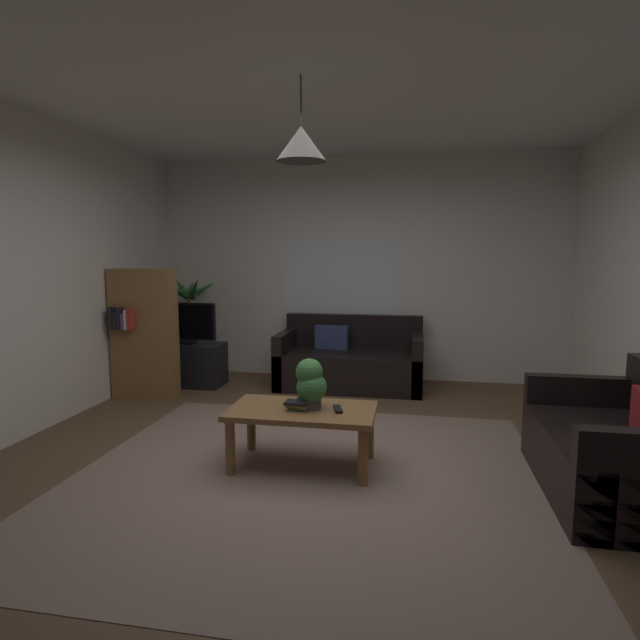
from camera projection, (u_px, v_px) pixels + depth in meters
floor at (313, 467)px, 3.80m from camera, size 5.02×5.66×0.02m
rug at (307, 477)px, 3.60m from camera, size 3.26×3.11×0.01m
wall_back at (357, 269)px, 6.42m from camera, size 5.14×0.06×2.75m
ceiling at (312, 73)px, 3.45m from camera, size 5.02×5.66×0.02m
window_pane at (340, 284)px, 6.45m from camera, size 1.42×0.01×1.03m
couch_under_window at (350, 364)px, 6.06m from camera, size 1.67×0.84×0.82m
couch_right_side at (619, 454)px, 3.30m from camera, size 0.84×1.37×0.82m
coffee_table at (302, 418)px, 3.75m from camera, size 1.06×0.60×0.44m
book_on_table_0 at (298, 408)px, 3.71m from camera, size 0.15×0.13×0.02m
book_on_table_1 at (298, 405)px, 3.70m from camera, size 0.16×0.12×0.02m
book_on_table_2 at (296, 403)px, 3.69m from camera, size 0.16×0.12×0.02m
remote_on_table_0 at (338, 409)px, 3.68m from camera, size 0.09×0.17×0.02m
potted_plant_on_table at (310, 383)px, 3.72m from camera, size 0.23×0.22×0.37m
tv_stand at (186, 364)px, 6.15m from camera, size 0.90×0.44×0.50m
tv at (184, 323)px, 6.07m from camera, size 0.78×0.16×0.49m
potted_palm_corner at (190, 328)px, 6.53m from camera, size 0.74×0.77×1.32m
bookshelf_corner at (143, 334)px, 5.53m from camera, size 0.70×0.31×1.40m
pendant_lamp at (301, 144)px, 3.51m from camera, size 0.35×0.35×0.57m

